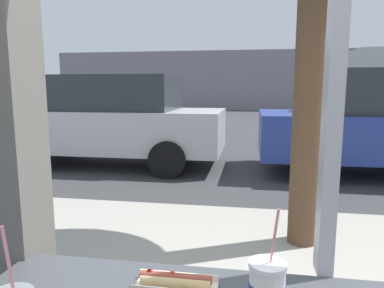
{
  "coord_description": "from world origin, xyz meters",
  "views": [
    {
      "loc": [
        -0.25,
        -1.07,
        1.53
      ],
      "look_at": [
        -0.78,
        2.16,
        1.01
      ],
      "focal_mm": 33.26,
      "sensor_mm": 36.0,
      "label": 1
    }
  ],
  "objects": [
    {
      "name": "parked_car_silver",
      "position": [
        -2.98,
        5.58,
        0.89
      ],
      "size": [
        4.5,
        1.95,
        1.76
      ],
      "color": "#BCBCC1",
      "rests_on": "ground"
    },
    {
      "name": "ground_plane",
      "position": [
        0.0,
        8.0,
        0.0
      ],
      "size": [
        60.0,
        60.0,
        0.0
      ],
      "primitive_type": "plane",
      "color": "#38383A"
    },
    {
      "name": "building_facade_far",
      "position": [
        0.0,
        23.96,
        2.01
      ],
      "size": [
        28.0,
        1.2,
        4.01
      ],
      "primitive_type": "cube",
      "color": "gray",
      "rests_on": "ground"
    },
    {
      "name": "sidewalk_strip",
      "position": [
        0.0,
        1.6,
        0.06
      ],
      "size": [
        16.0,
        2.8,
        0.12
      ],
      "primitive_type": "cube",
      "color": "#9E998E",
      "rests_on": "ground"
    },
    {
      "name": "hotdog_tray_far",
      "position": [
        -0.46,
        -0.1,
        0.95
      ],
      "size": [
        0.25,
        0.1,
        0.05
      ],
      "color": "beige",
      "rests_on": "window_counter"
    }
  ]
}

